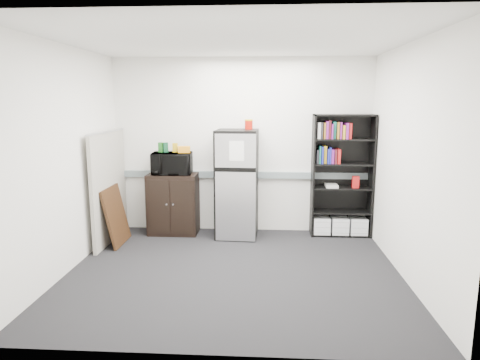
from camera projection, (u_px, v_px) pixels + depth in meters
The scene contains 18 objects.
floor at pixel (234, 271), 5.20m from camera, with size 4.00×4.00×0.00m, color black.
wall_back at pixel (242, 146), 6.67m from camera, with size 4.00×0.02×2.70m, color white.
wall_right at pixel (409, 163), 4.83m from camera, with size 0.02×3.50×2.70m, color white.
wall_left at pixel (65, 160), 5.07m from camera, with size 0.02×3.50×2.70m, color white.
ceiling at pixel (233, 40), 4.71m from camera, with size 4.00×3.50×0.02m, color white.
electrical_raceway at pixel (242, 175), 6.72m from camera, with size 3.92×0.05×0.10m, color gray.
wall_note at pixel (219, 133), 6.65m from camera, with size 0.14×0.00×0.10m, color white.
bookshelf at pixel (342, 177), 6.48m from camera, with size 0.90×0.34×1.85m.
cubicle_partition at pixel (109, 187), 6.22m from camera, with size 0.06×1.30×1.62m.
cabinet at pixel (173, 204), 6.65m from camera, with size 0.75×0.50×0.94m.
microwave at pixel (172, 163), 6.52m from camera, with size 0.59×0.40×0.33m, color black.
snack_box_a at pixel (161, 147), 6.52m from camera, with size 0.07×0.05×0.15m, color #19581A.
snack_box_b at pixel (166, 147), 6.51m from camera, with size 0.07×0.05×0.15m, color #0D3B21.
snack_box_c at pixel (175, 148), 6.51m from camera, with size 0.07×0.05×0.14m, color gold.
snack_bag at pixel (184, 150), 6.45m from camera, with size 0.18×0.10×0.10m, color orange.
refrigerator at pixel (237, 184), 6.45m from camera, with size 0.64×0.67×1.62m.
coffee_can at pixel (249, 124), 6.40m from camera, with size 0.12×0.12×0.17m.
framed_poster at pixel (116, 215), 6.15m from camera, with size 0.21×0.66×0.83m.
Camera 1 is at (0.38, -4.90, 2.04)m, focal length 32.00 mm.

